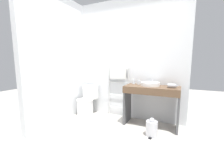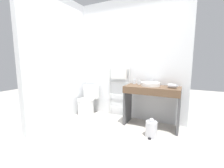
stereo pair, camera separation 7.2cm
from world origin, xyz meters
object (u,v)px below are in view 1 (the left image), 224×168
Objects in this scene: trash_bin at (152,128)px; cup_near_wall at (134,81)px; cup_near_edge at (139,82)px; towel_radiator at (118,81)px; hair_dryer at (172,86)px; sink_basin at (150,84)px; toilet at (87,103)px.

cup_near_wall is at bearing 132.07° from trash_bin.
trash_bin is (0.51, -0.57, -0.73)m from cup_near_wall.
cup_near_edge is (0.11, -0.03, -0.00)m from cup_near_wall.
towel_radiator reaches higher than hair_dryer.
trash_bin is (0.14, -0.46, -0.72)m from sink_basin.
cup_near_edge reaches higher than sink_basin.
cup_near_wall is at bearing 9.28° from toilet.
toilet is 0.96m from towel_radiator.
trash_bin is (0.40, -0.54, -0.72)m from cup_near_edge.
toilet is at bearing -177.13° from sink_basin.
sink_basin is at bearing 2.87° from toilet.
hair_dryer is at bearing -8.44° from sink_basin.
trash_bin is at bearing -35.43° from towel_radiator.
cup_near_edge is (1.24, 0.15, 0.58)m from toilet.
hair_dryer is at bearing -12.22° from cup_near_wall.
trash_bin is at bearing -124.36° from hair_dryer.
sink_basin is (0.77, -0.19, 0.00)m from towel_radiator.
hair_dryer is at bearing -11.77° from cup_near_edge.
toilet is 1.69m from trash_bin.
towel_radiator reaches higher than cup_near_edge.
trash_bin is at bearing -72.82° from sink_basin.
cup_near_edge is at bearing -14.83° from cup_near_wall.
toilet is at bearing -159.95° from towel_radiator.
cup_near_wall is at bearing 167.78° from hair_dryer.
cup_near_wall is 1.06m from trash_bin.
towel_radiator is (0.72, 0.26, 0.57)m from toilet.
hair_dryer is (1.91, 0.01, 0.57)m from toilet.
towel_radiator is 0.52m from cup_near_edge.
toilet is at bearing -170.72° from cup_near_wall.
hair_dryer is (0.67, -0.14, -0.01)m from cup_near_edge.
trash_bin is (0.91, -0.65, -0.72)m from towel_radiator.
towel_radiator is 3.13× the size of sink_basin.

